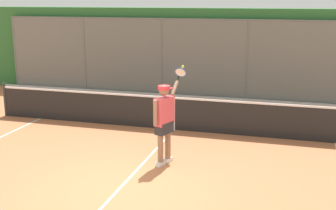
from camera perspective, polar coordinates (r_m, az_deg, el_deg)
The scene contains 4 objects.
ground_plane at distance 8.91m, azimuth -6.21°, elevation -10.65°, with size 60.00×60.00×0.00m, color #B76B42.
fence_backdrop at distance 16.65m, azimuth 5.05°, elevation 6.73°, with size 18.81×1.37×3.31m.
tennis_net at distance 12.41m, azimuth 0.82°, elevation -1.05°, with size 11.24×0.09×1.07m.
tennis_player at distance 9.73m, azimuth -0.47°, elevation -1.63°, with size 0.47×1.47×2.11m.
Camera 1 is at (-3.13, 7.49, 3.68)m, focal length 46.78 mm.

